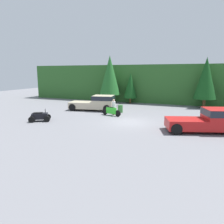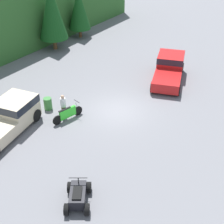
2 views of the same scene
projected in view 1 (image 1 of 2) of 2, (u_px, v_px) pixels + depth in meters
ground_plane at (130, 122)px, 20.48m from camera, size 80.00×80.00×0.00m
hillside_backdrop at (161, 83)px, 34.50m from camera, size 44.00×6.00×5.74m
tree_left at (110, 75)px, 32.75m from camera, size 3.12×3.12×7.08m
tree_mid_left at (130, 86)px, 32.50m from camera, size 1.99×1.99×4.53m
tree_mid_right at (206, 78)px, 28.08m from camera, size 2.87×2.87×6.53m
pickup_truck_red at (209, 120)px, 17.01m from camera, size 5.73×3.79×1.84m
pickup_truck_second at (97, 102)px, 26.69m from camera, size 5.70×3.21×1.84m
dirt_bike at (111, 111)px, 23.47m from camera, size 2.36×0.82×1.16m
quad_atv at (40, 117)px, 20.81m from camera, size 2.29×2.07×1.14m
rider_person at (114, 106)px, 23.75m from camera, size 0.39×0.39×1.74m
steel_barrel at (120, 109)px, 25.28m from camera, size 0.58×0.58×0.88m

